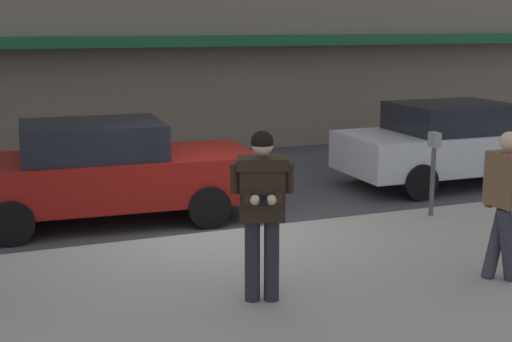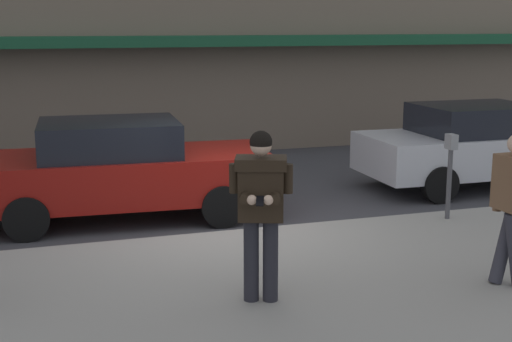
{
  "view_description": "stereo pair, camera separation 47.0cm",
  "coord_description": "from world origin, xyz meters",
  "px_view_note": "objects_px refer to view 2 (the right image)",
  "views": [
    {
      "loc": [
        -3.0,
        -9.33,
        3.0
      ],
      "look_at": [
        -0.36,
        -2.6,
        1.49
      ],
      "focal_mm": 50.0,
      "sensor_mm": 36.0,
      "label": 1
    },
    {
      "loc": [
        -2.56,
        -9.49,
        3.0
      ],
      "look_at": [
        -0.36,
        -2.6,
        1.49
      ],
      "focal_mm": 50.0,
      "sensor_mm": 36.0,
      "label": 2
    }
  ],
  "objects_px": {
    "parked_sedan_far": "(481,145)",
    "parking_meter": "(450,164)",
    "parked_sedan_mid": "(120,169)",
    "man_texting_on_phone": "(261,198)"
  },
  "relations": [
    {
      "from": "parked_sedan_mid",
      "to": "parked_sedan_far",
      "type": "relative_size",
      "value": 1.02
    },
    {
      "from": "man_texting_on_phone",
      "to": "parking_meter",
      "type": "height_order",
      "value": "man_texting_on_phone"
    },
    {
      "from": "parked_sedan_far",
      "to": "man_texting_on_phone",
      "type": "height_order",
      "value": "man_texting_on_phone"
    },
    {
      "from": "parked_sedan_mid",
      "to": "parking_meter",
      "type": "xyz_separation_m",
      "value": [
        4.57,
        -2.0,
        0.18
      ]
    },
    {
      "from": "parked_sedan_mid",
      "to": "man_texting_on_phone",
      "type": "xyz_separation_m",
      "value": [
        0.93,
        -4.19,
        0.46
      ]
    },
    {
      "from": "man_texting_on_phone",
      "to": "parking_meter",
      "type": "bearing_deg",
      "value": 31.1
    },
    {
      "from": "parked_sedan_mid",
      "to": "man_texting_on_phone",
      "type": "bearing_deg",
      "value": -77.53
    },
    {
      "from": "parked_sedan_far",
      "to": "parking_meter",
      "type": "relative_size",
      "value": 3.56
    },
    {
      "from": "parking_meter",
      "to": "man_texting_on_phone",
      "type": "bearing_deg",
      "value": -148.9
    },
    {
      "from": "parked_sedan_mid",
      "to": "parking_meter",
      "type": "distance_m",
      "value": 4.99
    }
  ]
}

